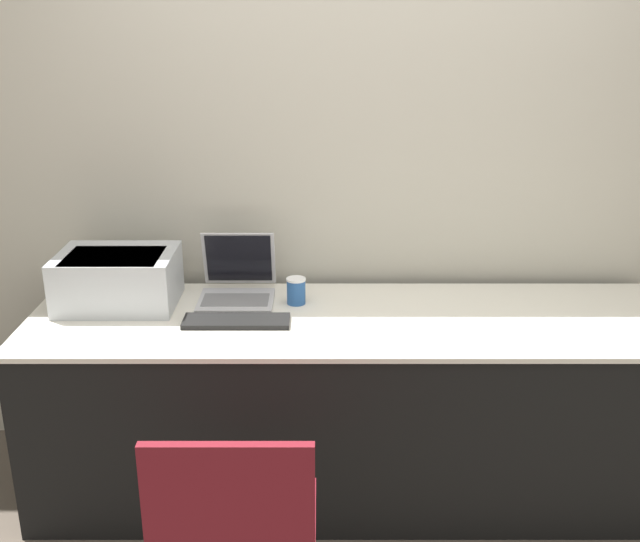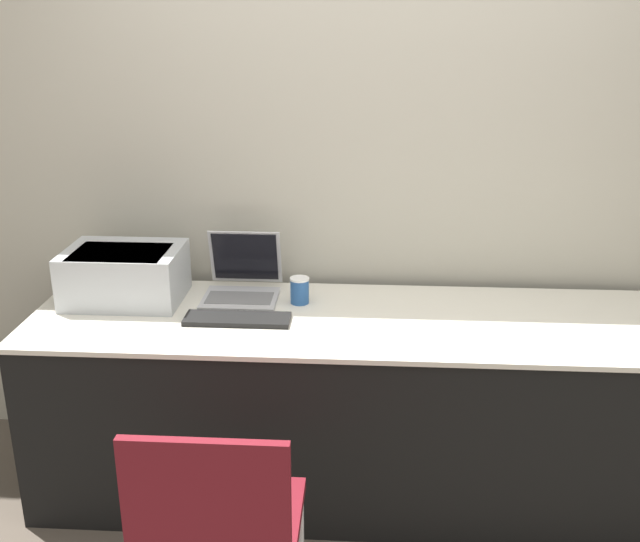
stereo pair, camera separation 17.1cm
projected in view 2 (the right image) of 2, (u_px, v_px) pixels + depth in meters
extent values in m
plane|color=brown|center=(351.00, 541.00, 2.88)|extent=(14.00, 14.00, 0.00)
cube|color=#B7B2A3|center=(360.00, 166.00, 3.22)|extent=(8.00, 0.05, 2.60)
cube|color=black|center=(355.00, 407.00, 3.10)|extent=(2.58, 0.73, 0.76)
cube|color=silver|center=(356.00, 320.00, 2.97)|extent=(2.60, 0.75, 0.02)
cube|color=#B2B7BC|center=(125.00, 275.00, 3.11)|extent=(0.47, 0.35, 0.22)
cube|color=#51565B|center=(120.00, 257.00, 3.05)|extent=(0.38, 0.27, 0.04)
cube|color=#B7B7BC|center=(240.00, 299.00, 3.13)|extent=(0.31, 0.26, 0.02)
cube|color=slate|center=(240.00, 298.00, 3.11)|extent=(0.27, 0.14, 0.00)
cube|color=#B7B7BC|center=(245.00, 257.00, 3.24)|extent=(0.31, 0.08, 0.25)
cube|color=black|center=(245.00, 257.00, 3.23)|extent=(0.28, 0.07, 0.22)
cube|color=black|center=(237.00, 319.00, 2.93)|extent=(0.41, 0.13, 0.02)
cylinder|color=#285699|center=(300.00, 291.00, 3.10)|extent=(0.08, 0.08, 0.10)
cylinder|color=white|center=(300.00, 279.00, 3.08)|extent=(0.08, 0.08, 0.01)
cube|color=maroon|center=(225.00, 526.00, 2.30)|extent=(0.46, 0.48, 0.04)
cube|color=maroon|center=(206.00, 509.00, 2.01)|extent=(0.46, 0.03, 0.43)
cylinder|color=silver|center=(179.00, 537.00, 2.60)|extent=(0.02, 0.02, 0.42)
cylinder|color=silver|center=(301.00, 542.00, 2.57)|extent=(0.02, 0.02, 0.42)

